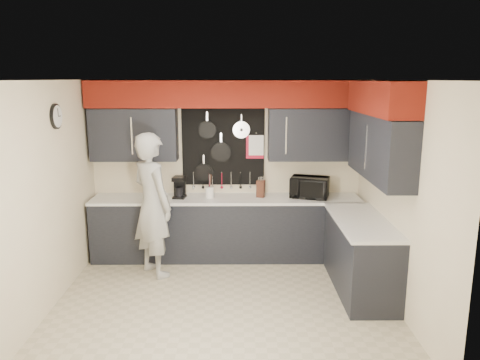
{
  "coord_description": "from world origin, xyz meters",
  "views": [
    {
      "loc": [
        0.15,
        -5.15,
        2.62
      ],
      "look_at": [
        0.19,
        0.5,
        1.39
      ],
      "focal_mm": 35.0,
      "sensor_mm": 36.0,
      "label": 1
    }
  ],
  "objects_px": {
    "knife_block": "(261,189)",
    "utensil_crock": "(210,192)",
    "microwave": "(309,187)",
    "person": "(152,205)",
    "coffee_maker": "(180,187)"
  },
  "relations": [
    {
      "from": "utensil_crock",
      "to": "person",
      "type": "bearing_deg",
      "value": -141.23
    },
    {
      "from": "utensil_crock",
      "to": "person",
      "type": "distance_m",
      "value": 0.94
    },
    {
      "from": "knife_block",
      "to": "person",
      "type": "xyz_separation_m",
      "value": [
        -1.48,
        -0.62,
        -0.07
      ]
    },
    {
      "from": "person",
      "to": "microwave",
      "type": "bearing_deg",
      "value": -116.4
    },
    {
      "from": "microwave",
      "to": "utensil_crock",
      "type": "distance_m",
      "value": 1.45
    },
    {
      "from": "knife_block",
      "to": "utensil_crock",
      "type": "height_order",
      "value": "knife_block"
    },
    {
      "from": "knife_block",
      "to": "person",
      "type": "bearing_deg",
      "value": -139.27
    },
    {
      "from": "knife_block",
      "to": "coffee_maker",
      "type": "relative_size",
      "value": 0.78
    },
    {
      "from": "knife_block",
      "to": "utensil_crock",
      "type": "distance_m",
      "value": 0.75
    },
    {
      "from": "knife_block",
      "to": "coffee_maker",
      "type": "bearing_deg",
      "value": -161.1
    },
    {
      "from": "knife_block",
      "to": "utensil_crock",
      "type": "xyz_separation_m",
      "value": [
        -0.75,
        -0.03,
        -0.04
      ]
    },
    {
      "from": "microwave",
      "to": "coffee_maker",
      "type": "xyz_separation_m",
      "value": [
        -1.89,
        0.01,
        0.01
      ]
    },
    {
      "from": "utensil_crock",
      "to": "person",
      "type": "height_order",
      "value": "person"
    },
    {
      "from": "coffee_maker",
      "to": "person",
      "type": "height_order",
      "value": "person"
    },
    {
      "from": "person",
      "to": "knife_block",
      "type": "bearing_deg",
      "value": -108.87
    }
  ]
}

